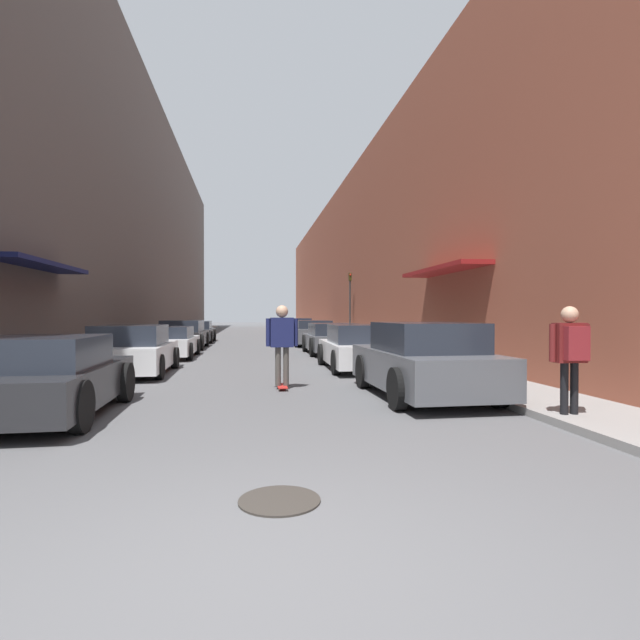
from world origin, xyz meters
name	(u,v)px	position (x,y,z in m)	size (l,w,h in m)	color
ground	(251,342)	(0.00, 25.30, 0.00)	(139.15, 139.15, 0.00)	#515154
curb_strip_left	(175,337)	(-5.09, 31.63, 0.06)	(1.80, 63.25, 0.12)	gray
curb_strip_right	(324,336)	(5.09, 31.63, 0.06)	(1.80, 63.25, 0.12)	gray
building_row_left	(130,220)	(-7.99, 31.62, 7.89)	(4.90, 63.25, 15.78)	#564C47
building_row_right	(364,264)	(7.99, 31.62, 5.17)	(4.90, 63.25, 10.33)	brown
parked_car_left_0	(44,378)	(-3.22, 5.13, 0.61)	(1.99, 3.98, 1.25)	#232326
parked_car_left_1	(132,351)	(-3.17, 10.68, 0.62)	(2.00, 4.17, 1.30)	silver
parked_car_left_2	(169,342)	(-3.03, 15.76, 0.56)	(1.97, 4.11, 1.14)	silver
parked_car_left_3	(183,335)	(-3.15, 20.69, 0.64)	(2.06, 4.58, 1.31)	#232326
parked_car_left_4	(197,332)	(-3.06, 25.78, 0.60)	(1.92, 4.42, 1.21)	#232326
parked_car_right_0	(424,361)	(3.22, 6.13, 0.69)	(1.96, 4.15, 1.43)	#515459
parked_car_right_1	(359,348)	(3.04, 11.04, 0.62)	(1.97, 4.31, 1.29)	silver
parked_car_right_2	(332,339)	(3.18, 16.62, 0.61)	(2.07, 4.13, 1.23)	#515459
parked_car_right_3	(313,333)	(3.07, 22.07, 0.63)	(2.04, 4.22, 1.28)	#515459
parked_car_right_4	(305,331)	(3.25, 27.04, 0.57)	(1.94, 3.97, 1.16)	#515459
parked_car_right_5	(298,328)	(3.26, 31.93, 0.63)	(2.08, 4.35, 1.31)	navy
skateboarder	(282,337)	(0.60, 7.54, 1.10)	(0.68, 0.78, 1.78)	#B2231E
manhole_cover	(279,500)	(0.17, 1.18, 0.01)	(0.70, 0.70, 0.02)	#332D28
traffic_light	(350,299)	(5.66, 25.26, 2.48)	(0.16, 0.22, 3.86)	#2D2D2D
pedestrian	(571,347)	(4.57, 3.65, 1.11)	(0.64, 0.35, 1.59)	black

